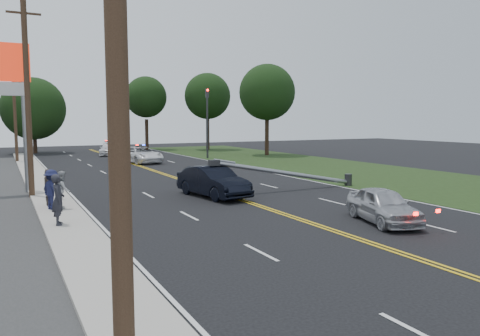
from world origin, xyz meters
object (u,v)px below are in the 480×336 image
utility_pole_near (116,31)px  utility_pole_mid (28,97)px  bystander_a (58,200)px  fallen_streetlight (294,174)px  emergency_a (141,155)px  waiting_sedan (383,205)px  emergency_b (109,149)px  bystander_b (63,190)px  traffic_signal (207,117)px  bystander_c (52,189)px  bystander_d (48,187)px  utility_pole_far (15,107)px  crashed_sedan (213,182)px

utility_pole_near → utility_pole_mid: same height
utility_pole_mid → bystander_a: (0.47, -7.77, -4.03)m
fallen_streetlight → emergency_a: 20.48m
fallen_streetlight → waiting_sedan: 8.76m
emergency_b → bystander_a: bearing=-88.9°
bystander_b → emergency_a: bearing=-16.1°
waiting_sedan → bystander_a: bearing=173.4°
traffic_signal → bystander_b: 28.09m
emergency_a → bystander_b: 22.61m
bystander_c → emergency_b: bearing=-41.6°
traffic_signal → bystander_d: 27.59m
utility_pole_near → waiting_sedan: 14.57m
waiting_sedan → bystander_d: size_ratio=2.40×
emergency_a → waiting_sedan: bearing=-97.9°
utility_pole_near → bystander_a: 12.88m
utility_pole_mid → utility_pole_far: 22.00m
fallen_streetlight → emergency_a: bearing=99.3°
bystander_d → traffic_signal: bearing=-40.8°
traffic_signal → waiting_sedan: (-5.75, -30.60, -3.52)m
crashed_sedan → bystander_c: 7.80m
bystander_d → utility_pole_far: bearing=-1.3°
emergency_b → traffic_signal: bearing=-31.5°
utility_pole_far → bystander_c: size_ratio=5.78×
utility_pole_near → bystander_b: 16.08m
waiting_sedan → bystander_d: (-11.25, 9.11, 0.27)m
utility_pole_far → bystander_b: size_ratio=6.07×
utility_pole_near → emergency_b: 47.86m
bystander_a → fallen_streetlight: bearing=-67.2°
traffic_signal → bystander_d: bearing=-128.4°
utility_pole_mid → waiting_sedan: (11.75, -12.60, -4.40)m
emergency_b → utility_pole_near: bearing=-85.7°
emergency_a → bystander_d: bearing=-127.2°
utility_pole_far → waiting_sedan: bearing=-71.2°
bystander_a → traffic_signal: bearing=-26.9°
utility_pole_near → bystander_d: size_ratio=6.01×
traffic_signal → utility_pole_mid: utility_pole_mid is taller
traffic_signal → utility_pole_near: utility_pole_near is taller
utility_pole_near → waiting_sedan: size_ratio=2.50×
utility_pole_far → bystander_b: utility_pole_far is taller
utility_pole_near → waiting_sedan: bearing=32.2°
utility_pole_near → bystander_c: size_ratio=5.78×
utility_pole_near → crashed_sedan: bearing=62.4°
utility_pole_far → bystander_d: bearing=-88.9°
utility_pole_far → emergency_a: bearing=-29.9°
bystander_c → bystander_d: bystander_c is taller
bystander_d → utility_pole_mid: bearing=5.6°
emergency_b → crashed_sedan: bearing=-76.3°
fallen_streetlight → bystander_d: 12.90m
utility_pole_mid → bystander_a: utility_pole_mid is taller
traffic_signal → emergency_b: 12.42m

